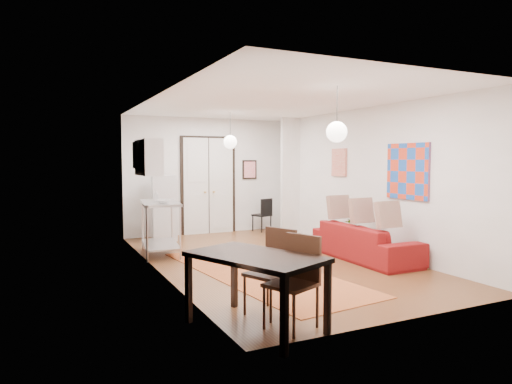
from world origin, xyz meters
name	(u,v)px	position (x,y,z in m)	size (l,w,h in m)	color
floor	(272,260)	(0.00, 0.00, 0.00)	(7.00, 7.00, 0.00)	brown
ceiling	(272,102)	(0.00, 0.00, 2.90)	(4.20, 7.00, 0.02)	white
wall_back	(208,176)	(0.00, 3.50, 1.45)	(4.20, 0.02, 2.90)	white
wall_front	(413,195)	(0.00, -3.50, 1.45)	(4.20, 0.02, 2.90)	white
wall_left	(158,185)	(-2.10, 0.00, 1.45)	(0.02, 7.00, 2.90)	white
wall_right	(363,180)	(2.10, 0.00, 1.45)	(0.02, 7.00, 2.90)	white
double_doors	(208,186)	(0.00, 3.46, 1.20)	(1.44, 0.06, 2.50)	silver
stub_partition	(290,176)	(1.85, 2.55, 1.45)	(0.50, 0.10, 2.90)	white
wall_cabinet	(149,157)	(-1.92, 1.50, 1.90)	(0.35, 1.00, 0.70)	silver
painting_popart	(408,171)	(2.08, -1.25, 1.65)	(0.05, 1.00, 1.00)	red
painting_abstract	(339,162)	(2.08, 0.80, 1.80)	(0.05, 0.50, 0.60)	beige
poster_back	(250,170)	(1.15, 3.47, 1.60)	(0.40, 0.03, 0.50)	red
print_left	(136,155)	(-2.07, 2.00, 1.95)	(0.03, 0.44, 0.54)	#A56D45
pendant_back	(230,142)	(0.00, 2.00, 2.25)	(0.30, 0.30, 0.80)	white
pendant_front	(337,132)	(0.00, -2.00, 2.25)	(0.30, 0.30, 0.80)	white
kilim_rug	(260,272)	(-0.62, -0.76, 0.01)	(1.63, 4.33, 0.01)	#BE602F
sofa	(365,242)	(1.59, -0.72, 0.33)	(0.89, 2.27, 0.66)	maroon
coffee_table	(353,236)	(1.75, -0.14, 0.33)	(0.97, 0.73, 0.38)	tan
potted_plant	(353,225)	(1.75, -0.14, 0.57)	(0.29, 0.34, 0.37)	#37632C
kitchen_counter	(160,219)	(-1.74, 1.37, 0.70)	(0.86, 1.44, 1.04)	#B9BBBE
bowl	(163,201)	(-1.75, 1.07, 1.07)	(0.24, 0.24, 0.06)	silver
soap_bottle	(156,195)	(-1.75, 1.62, 1.15)	(0.10, 0.10, 0.22)	teal
fridge	(164,208)	(-1.27, 2.93, 0.75)	(0.53, 0.53, 1.51)	silver
dining_table	(256,263)	(-1.75, -2.98, 0.73)	(1.36, 1.70, 0.82)	black
dining_chair_near	(265,264)	(-1.40, -2.53, 0.59)	(0.63, 0.76, 1.02)	#3A1F12
dining_chair_far	(286,273)	(-1.40, -3.05, 0.59)	(0.63, 0.76, 1.02)	#3A1F12
black_side_chair	(260,212)	(1.35, 3.23, 0.50)	(0.49, 0.50, 0.86)	black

